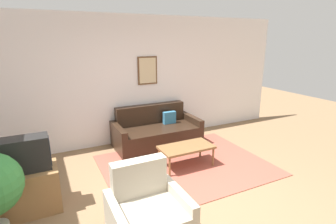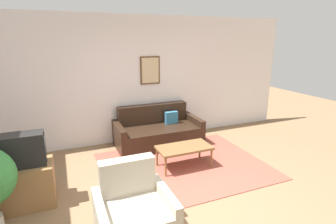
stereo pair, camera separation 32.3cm
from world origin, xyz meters
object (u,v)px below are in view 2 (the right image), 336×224
Objects in this scene: couch at (158,131)px; coffee_table at (184,149)px; armchair at (134,216)px; tv at (16,151)px.

couch is 1.20m from coffee_table.
armchair is (-1.22, -2.54, 0.01)m from couch.
coffee_table is at bearing 33.89° from armchair.
armchair is at bearing -115.64° from couch.
tv is 0.79× the size of armchair.
tv reaches higher than armchair.
tv is at bearing 123.79° from armchair.
tv is 1.78m from armchair.
tv is at bearing -176.05° from coffee_table.
armchair is at bearing -133.47° from coffee_table.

